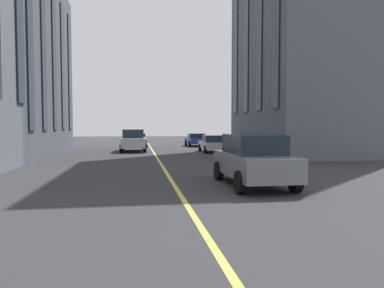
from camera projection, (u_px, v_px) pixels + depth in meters
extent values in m
cube|color=#D8C64C|center=(170.00, 178.00, 15.12)|extent=(80.00, 0.16, 0.01)
cube|color=#B7BABF|center=(133.00, 142.00, 30.73)|extent=(4.70, 1.95, 0.80)
cube|color=#19232D|center=(133.00, 134.00, 30.69)|extent=(2.58, 1.72, 0.70)
cylinder|color=black|center=(145.00, 148.00, 29.36)|extent=(0.76, 0.27, 0.76)
cylinder|color=black|center=(121.00, 148.00, 29.08)|extent=(0.76, 0.27, 0.76)
cylinder|color=black|center=(144.00, 146.00, 32.42)|extent=(0.76, 0.27, 0.76)
cylinder|color=black|center=(123.00, 146.00, 32.14)|extent=(0.76, 0.27, 0.76)
cube|color=slate|center=(253.00, 164.00, 13.21)|extent=(4.70, 1.95, 0.80)
cube|color=#19232D|center=(253.00, 144.00, 13.17)|extent=(2.59, 1.72, 0.70)
cylinder|color=black|center=(219.00, 171.00, 14.62)|extent=(0.76, 0.27, 0.76)
cylinder|color=black|center=(263.00, 170.00, 14.90)|extent=(0.76, 0.27, 0.76)
cylinder|color=black|center=(240.00, 182.00, 11.56)|extent=(0.76, 0.27, 0.76)
cylinder|color=black|center=(295.00, 181.00, 11.84)|extent=(0.76, 0.27, 0.76)
cube|color=#B7BABF|center=(213.00, 145.00, 30.05)|extent=(3.90, 1.75, 0.55)
cube|color=#19232D|center=(213.00, 139.00, 29.83)|extent=(1.64, 1.54, 0.55)
cylinder|color=black|center=(200.00, 148.00, 31.21)|extent=(0.60, 0.21, 0.60)
cylinder|color=black|center=(219.00, 147.00, 31.46)|extent=(0.60, 0.21, 0.60)
cylinder|color=black|center=(206.00, 149.00, 28.67)|extent=(0.60, 0.21, 0.60)
cylinder|color=black|center=(226.00, 149.00, 28.92)|extent=(0.60, 0.21, 0.60)
cube|color=#B7BABF|center=(138.00, 141.00, 37.59)|extent=(4.40, 1.80, 0.55)
cube|color=#19232D|center=(138.00, 136.00, 37.78)|extent=(1.85, 1.58, 0.50)
cylinder|color=black|center=(146.00, 144.00, 36.30)|extent=(0.64, 0.22, 0.64)
cylinder|color=black|center=(129.00, 144.00, 36.04)|extent=(0.64, 0.22, 0.64)
cylinder|color=black|center=(146.00, 143.00, 39.16)|extent=(0.64, 0.22, 0.64)
cylinder|color=black|center=(130.00, 143.00, 38.90)|extent=(0.64, 0.22, 0.64)
cube|color=navy|center=(196.00, 141.00, 38.65)|extent=(4.40, 1.80, 0.55)
cube|color=#19232D|center=(196.00, 136.00, 38.41)|extent=(1.85, 1.58, 0.50)
cylinder|color=black|center=(186.00, 143.00, 39.97)|extent=(0.64, 0.22, 0.64)
cylinder|color=black|center=(201.00, 142.00, 40.23)|extent=(0.64, 0.22, 0.64)
cylinder|color=black|center=(190.00, 144.00, 37.10)|extent=(0.64, 0.22, 0.64)
cylinder|color=black|center=(206.00, 144.00, 37.37)|extent=(0.64, 0.22, 0.64)
cube|color=#19232D|center=(30.00, 41.00, 20.84)|extent=(1.10, 0.10, 10.37)
cube|color=#19232D|center=(44.00, 52.00, 23.92)|extent=(1.10, 0.10, 10.37)
cube|color=#19232D|center=(54.00, 60.00, 27.01)|extent=(1.10, 0.10, 10.37)
cube|color=#19232D|center=(63.00, 67.00, 30.09)|extent=(1.10, 0.10, 10.37)
cube|color=#19232D|center=(70.00, 73.00, 33.17)|extent=(1.10, 0.10, 10.37)
cube|color=#565B66|center=(304.00, 1.00, 27.94)|extent=(12.64, 8.09, 23.71)
cube|color=#19232D|center=(236.00, 12.00, 31.97)|extent=(1.10, 0.10, 18.02)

